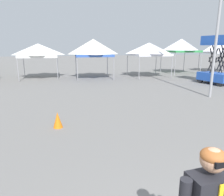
% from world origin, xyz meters
% --- Properties ---
extents(canopy_tent_behind_right, '(3.26, 3.26, 3.00)m').
position_xyz_m(canopy_tent_behind_right, '(-2.91, 18.77, 2.41)').
color(canopy_tent_behind_right, '#9E9EA3').
rests_on(canopy_tent_behind_right, ground).
extents(canopy_tent_far_left, '(3.33, 3.33, 3.38)m').
position_xyz_m(canopy_tent_far_left, '(1.69, 17.55, 2.64)').
color(canopy_tent_far_left, '#9E9EA3').
rests_on(canopy_tent_far_left, ground).
extents(canopy_tent_far_right, '(3.25, 3.25, 3.10)m').
position_xyz_m(canopy_tent_far_right, '(6.78, 17.22, 2.51)').
color(canopy_tent_far_right, '#9E9EA3').
rests_on(canopy_tent_far_right, ground).
extents(canopy_tent_right_of_center, '(3.12, 3.12, 3.55)m').
position_xyz_m(canopy_tent_right_of_center, '(11.29, 19.06, 2.86)').
color(canopy_tent_right_of_center, '#9E9EA3').
rests_on(canopy_tent_right_of_center, ground).
extents(canopy_tent_center, '(3.21, 3.21, 3.58)m').
position_xyz_m(canopy_tent_center, '(16.18, 19.03, 2.81)').
color(canopy_tent_center, '#9E9EA3').
rests_on(canopy_tent_center, ground).
extents(scissor_lift, '(1.83, 2.53, 3.49)m').
position_xyz_m(scissor_lift, '(9.89, 12.17, 1.09)').
color(scissor_lift, black).
rests_on(scissor_lift, ground).
extents(traffic_cone_lot_center, '(0.32, 0.32, 0.54)m').
position_xyz_m(traffic_cone_lot_center, '(-1.63, 6.23, 0.27)').
color(traffic_cone_lot_center, orange).
rests_on(traffic_cone_lot_center, ground).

